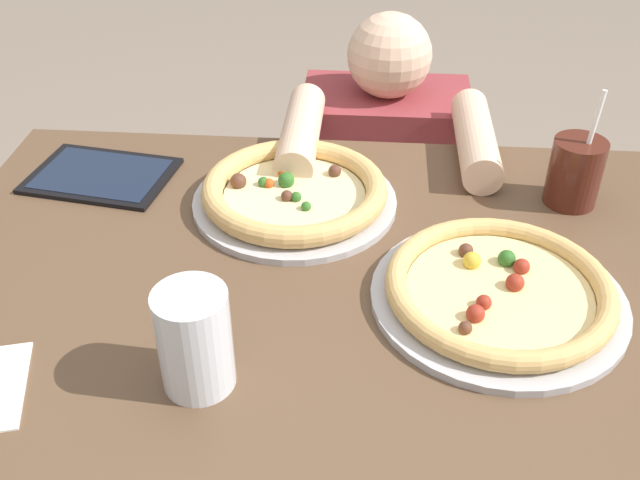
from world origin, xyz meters
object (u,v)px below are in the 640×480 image
object	(u,v)px
pizza_near	(499,291)
water_cup_clear	(194,339)
drink_cup_colored	(575,172)
tablet	(101,175)
diner_seated	(380,225)
pizza_far	(294,193)

from	to	relation	value
pizza_near	water_cup_clear	size ratio (longest dim) A/B	2.58
pizza_near	drink_cup_colored	xyz separation A→B (m)	(0.15, 0.27, 0.04)
tablet	diner_seated	world-z (taller)	diner_seated
drink_cup_colored	diner_seated	distance (m)	0.61
pizza_near	diner_seated	size ratio (longest dim) A/B	0.38
water_cup_clear	pizza_far	bearing A→B (deg)	79.59
pizza_far	pizza_near	bearing A→B (deg)	-36.14
pizza_far	tablet	xyz separation A→B (m)	(-0.35, 0.06, -0.02)
diner_seated	pizza_near	bearing A→B (deg)	-76.25
drink_cup_colored	water_cup_clear	xyz separation A→B (m)	(-0.53, -0.45, 0.01)
tablet	water_cup_clear	bearing A→B (deg)	-59.28
drink_cup_colored	diner_seated	xyz separation A→B (m)	(-0.30, 0.37, -0.38)
pizza_far	water_cup_clear	bearing A→B (deg)	-100.41
pizza_near	tablet	size ratio (longest dim) A/B	1.34
tablet	diner_seated	distance (m)	0.69
tablet	drink_cup_colored	bearing A→B (deg)	-1.01
pizza_near	tablet	distance (m)	0.71
water_cup_clear	diner_seated	world-z (taller)	diner_seated
pizza_near	pizza_far	world-z (taller)	pizza_far
drink_cup_colored	tablet	distance (m)	0.81
pizza_far	drink_cup_colored	xyz separation A→B (m)	(0.46, 0.04, 0.03)
tablet	diner_seated	xyz separation A→B (m)	(0.50, 0.35, -0.32)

